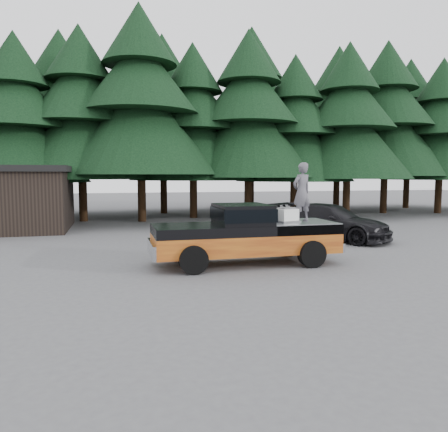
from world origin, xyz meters
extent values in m
plane|color=#4F4F52|center=(0.00, 0.00, 0.00)|extent=(120.00, 120.00, 0.00)
cube|color=black|center=(1.14, 0.45, 1.62)|extent=(1.66, 1.90, 0.59)
cube|color=white|center=(2.58, 0.28, 1.54)|extent=(0.71, 0.64, 0.41)
imported|color=#58565D|center=(3.12, 0.37, 2.29)|extent=(0.81, 0.65, 1.91)
imported|color=black|center=(6.45, 4.68, 0.78)|extent=(4.93, 5.67, 1.57)
camera|label=1|loc=(-2.87, -12.64, 2.83)|focal=35.00mm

